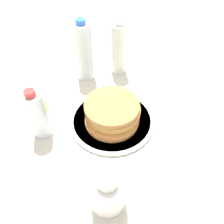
% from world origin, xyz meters
% --- Properties ---
extents(ground_plane, '(4.00, 4.00, 0.00)m').
position_xyz_m(ground_plane, '(0.00, 0.00, 0.00)').
color(ground_plane, silver).
extents(plate, '(0.30, 0.30, 0.01)m').
position_xyz_m(plate, '(-0.02, 0.03, 0.01)').
color(plate, white).
rests_on(plate, ground_plane).
extents(pancake_stack, '(0.20, 0.20, 0.07)m').
position_xyz_m(pancake_stack, '(-0.02, 0.02, 0.05)').
color(pancake_stack, '#B17E43').
rests_on(pancake_stack, plate).
extents(juice_glass, '(0.07, 0.07, 0.06)m').
position_xyz_m(juice_glass, '(0.18, 0.20, 0.03)').
color(juice_glass, yellow).
rests_on(juice_glass, ground_plane).
extents(cream_jug, '(0.09, 0.09, 0.14)m').
position_xyz_m(cream_jug, '(-0.23, 0.21, 0.06)').
color(cream_jug, white).
rests_on(cream_jug, ground_plane).
extents(water_bottle_near, '(0.07, 0.07, 0.23)m').
position_xyz_m(water_bottle_near, '(0.19, -0.19, 0.11)').
color(water_bottle_near, silver).
rests_on(water_bottle_near, ground_plane).
extents(water_bottle_mid, '(0.07, 0.07, 0.25)m').
position_xyz_m(water_bottle_mid, '(0.25, -0.05, 0.12)').
color(water_bottle_mid, silver).
rests_on(water_bottle_mid, ground_plane).
extents(water_bottle_far, '(0.06, 0.06, 0.19)m').
position_xyz_m(water_bottle_far, '(0.09, 0.23, 0.09)').
color(water_bottle_far, silver).
rests_on(water_bottle_far, ground_plane).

